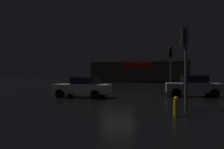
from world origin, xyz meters
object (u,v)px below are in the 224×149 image
object	(u,v)px
car_far	(83,87)
fire_hydrant	(176,106)
traffic_signal_opposite	(184,49)
store_building	(139,72)
car_near	(193,86)
traffic_signal_main	(170,58)

from	to	relation	value
car_far	fire_hydrant	size ratio (longest dim) A/B	5.03
traffic_signal_opposite	fire_hydrant	bearing A→B (deg)	-106.38
store_building	car_near	size ratio (longest dim) A/B	4.74
car_far	store_building	bearing A→B (deg)	85.41
store_building	car_far	xyz separation A→B (m)	(-2.29, -28.56, -1.27)
car_far	fire_hydrant	bearing A→B (deg)	-44.15
store_building	car_near	world-z (taller)	store_building
car_far	car_near	bearing A→B (deg)	14.69
traffic_signal_main	fire_hydrant	world-z (taller)	traffic_signal_main
car_near	traffic_signal_main	bearing A→B (deg)	106.26
car_far	fire_hydrant	distance (m)	8.45
car_near	fire_hydrant	distance (m)	8.28
traffic_signal_main	car_near	distance (m)	5.44
car_near	fire_hydrant	bearing A→B (deg)	-104.43
store_building	traffic_signal_opposite	size ratio (longest dim) A/B	4.57
store_building	traffic_signal_opposite	xyz separation A→B (m)	(4.36, -32.43, 0.98)
fire_hydrant	traffic_signal_main	bearing A→B (deg)	86.80
traffic_signal_opposite	car_far	bearing A→B (deg)	149.78
traffic_signal_main	traffic_signal_opposite	xyz separation A→B (m)	(-0.12, -10.64, -0.31)
store_building	fire_hydrant	world-z (taller)	store_building
car_near	fire_hydrant	size ratio (longest dim) A/B	4.78
store_building	fire_hydrant	bearing A→B (deg)	-83.75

